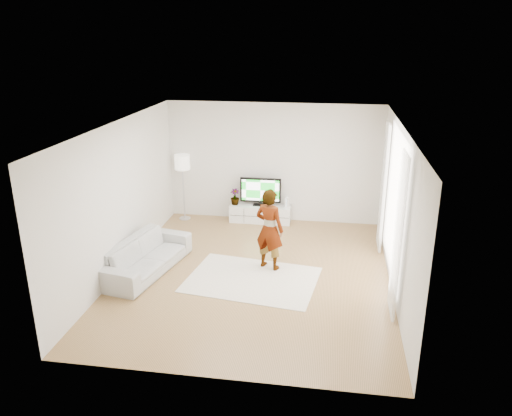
% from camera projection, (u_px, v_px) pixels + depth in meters
% --- Properties ---
extents(floor, '(6.00, 6.00, 0.00)m').
position_uv_depth(floor, '(253.00, 275.00, 9.34)').
color(floor, '#AC804D').
rests_on(floor, ground).
extents(ceiling, '(6.00, 6.00, 0.00)m').
position_uv_depth(ceiling, '(253.00, 126.00, 8.41)').
color(ceiling, white).
rests_on(ceiling, wall_back).
extents(wall_left, '(0.02, 6.00, 2.80)m').
position_uv_depth(wall_left, '(120.00, 198.00, 9.23)').
color(wall_left, silver).
rests_on(wall_left, floor).
extents(wall_right, '(0.02, 6.00, 2.80)m').
position_uv_depth(wall_right, '(398.00, 212.00, 8.51)').
color(wall_right, silver).
rests_on(wall_right, floor).
extents(wall_back, '(5.00, 0.02, 2.80)m').
position_uv_depth(wall_back, '(274.00, 163.00, 11.67)').
color(wall_back, silver).
rests_on(wall_back, floor).
extents(wall_front, '(5.00, 0.02, 2.80)m').
position_uv_depth(wall_front, '(215.00, 283.00, 6.08)').
color(wall_front, silver).
rests_on(wall_front, floor).
extents(window, '(0.01, 2.60, 2.50)m').
position_uv_depth(window, '(395.00, 203.00, 8.78)').
color(window, white).
rests_on(window, wall_right).
extents(curtain_near, '(0.04, 0.70, 2.60)m').
position_uv_depth(curtain_near, '(398.00, 236.00, 7.61)').
color(curtain_near, white).
rests_on(curtain_near, floor).
extents(curtain_far, '(0.04, 0.70, 2.60)m').
position_uv_depth(curtain_far, '(383.00, 187.00, 10.04)').
color(curtain_far, white).
rests_on(curtain_far, floor).
extents(media_console, '(1.44, 0.41, 0.41)m').
position_uv_depth(media_console, '(260.00, 214.00, 11.89)').
color(media_console, white).
rests_on(media_console, floor).
extents(television, '(0.97, 0.19, 0.67)m').
position_uv_depth(television, '(261.00, 191.00, 11.72)').
color(television, black).
rests_on(television, media_console).
extents(game_console, '(0.09, 0.19, 0.24)m').
position_uv_depth(game_console, '(287.00, 202.00, 11.69)').
color(game_console, white).
rests_on(game_console, media_console).
extents(potted_plant, '(0.22, 0.22, 0.38)m').
position_uv_depth(potted_plant, '(235.00, 197.00, 11.85)').
color(potted_plant, '#3F7238').
rests_on(potted_plant, media_console).
extents(rug, '(2.53, 1.97, 0.01)m').
position_uv_depth(rug, '(252.00, 279.00, 9.15)').
color(rug, '#F0E4CC').
rests_on(rug, floor).
extents(player, '(0.68, 0.57, 1.58)m').
position_uv_depth(player, '(269.00, 229.00, 9.36)').
color(player, '#334772').
rests_on(player, rug).
extents(sofa, '(1.25, 2.27, 0.63)m').
position_uv_depth(sofa, '(146.00, 256.00, 9.40)').
color(sofa, '#BBBAB5').
rests_on(sofa, floor).
extents(floor_lamp, '(0.35, 0.35, 1.59)m').
position_uv_depth(floor_lamp, '(182.00, 165.00, 11.70)').
color(floor_lamp, silver).
rests_on(floor_lamp, floor).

